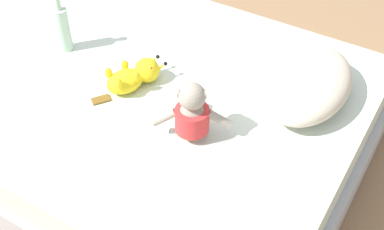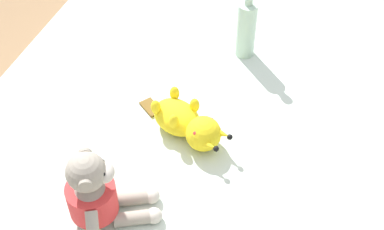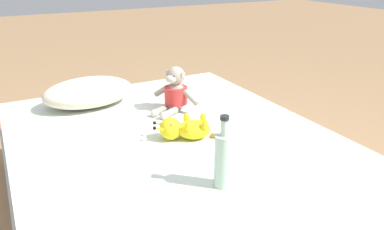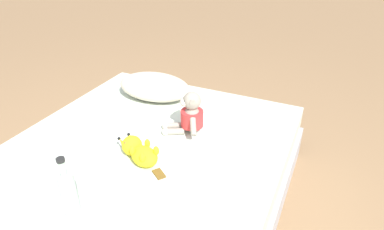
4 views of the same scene
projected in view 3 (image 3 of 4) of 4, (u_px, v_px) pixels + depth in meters
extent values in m
plane|color=#93704C|center=(191.00, 227.00, 1.69)|extent=(16.00, 16.00, 0.00)
cube|color=#B2B2B7|center=(191.00, 207.00, 1.65)|extent=(1.40, 2.07, 0.22)
cube|color=silver|center=(191.00, 170.00, 1.58)|extent=(1.36, 2.01, 0.16)
ellipsoid|color=beige|center=(89.00, 92.00, 2.03)|extent=(0.49, 0.32, 0.15)
ellipsoid|color=#9E9384|center=(176.00, 96.00, 1.97)|extent=(0.14, 0.14, 0.15)
cylinder|color=red|center=(176.00, 95.00, 1.97)|extent=(0.17, 0.17, 0.09)
sphere|color=#9E9384|center=(176.00, 76.00, 1.93)|extent=(0.10, 0.10, 0.10)
ellipsoid|color=beige|center=(171.00, 79.00, 1.90)|extent=(0.07, 0.08, 0.04)
sphere|color=black|center=(174.00, 76.00, 1.89)|extent=(0.01, 0.01, 0.01)
sphere|color=black|center=(168.00, 75.00, 1.91)|extent=(0.01, 0.01, 0.01)
cylinder|color=#9E9384|center=(183.00, 75.00, 1.90)|extent=(0.03, 0.02, 0.03)
cylinder|color=#9E9384|center=(169.00, 72.00, 1.95)|extent=(0.03, 0.02, 0.03)
cylinder|color=#9E9384|center=(191.00, 98.00, 1.92)|extent=(0.07, 0.10, 0.08)
cylinder|color=#9E9384|center=(162.00, 91.00, 2.02)|extent=(0.07, 0.10, 0.08)
cylinder|color=#9E9384|center=(170.00, 113.00, 1.91)|extent=(0.11, 0.08, 0.04)
cylinder|color=#9E9384|center=(161.00, 110.00, 1.94)|extent=(0.11, 0.08, 0.04)
sphere|color=beige|center=(164.00, 116.00, 1.87)|extent=(0.04, 0.04, 0.04)
sphere|color=beige|center=(155.00, 113.00, 1.90)|extent=(0.04, 0.04, 0.04)
ellipsoid|color=yellow|center=(194.00, 129.00, 1.66)|extent=(0.18, 0.16, 0.08)
sphere|color=yellow|center=(171.00, 129.00, 1.65)|extent=(0.10, 0.10, 0.10)
cone|color=yellow|center=(161.00, 130.00, 1.62)|extent=(0.07, 0.05, 0.05)
sphere|color=black|center=(155.00, 128.00, 1.61)|extent=(0.02, 0.02, 0.02)
cone|color=yellow|center=(161.00, 124.00, 1.67)|extent=(0.07, 0.05, 0.05)
sphere|color=black|center=(155.00, 123.00, 1.66)|extent=(0.02, 0.02, 0.02)
sphere|color=red|center=(171.00, 126.00, 1.61)|extent=(0.02, 0.02, 0.02)
sphere|color=red|center=(170.00, 120.00, 1.67)|extent=(0.02, 0.02, 0.02)
ellipsoid|color=yellow|center=(188.00, 126.00, 1.60)|extent=(0.04, 0.04, 0.05)
ellipsoid|color=yellow|center=(186.00, 118.00, 1.68)|extent=(0.04, 0.04, 0.05)
ellipsoid|color=yellow|center=(205.00, 125.00, 1.61)|extent=(0.04, 0.04, 0.05)
ellipsoid|color=yellow|center=(203.00, 118.00, 1.68)|extent=(0.04, 0.04, 0.05)
cube|color=brown|center=(218.00, 136.00, 1.68)|extent=(0.08, 0.07, 0.01)
cylinder|color=#B2D1B7|center=(223.00, 161.00, 1.29)|extent=(0.06, 0.06, 0.19)
cylinder|color=#B2D1B7|center=(224.00, 128.00, 1.24)|extent=(0.02, 0.02, 0.06)
cylinder|color=black|center=(225.00, 118.00, 1.22)|extent=(0.03, 0.03, 0.01)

